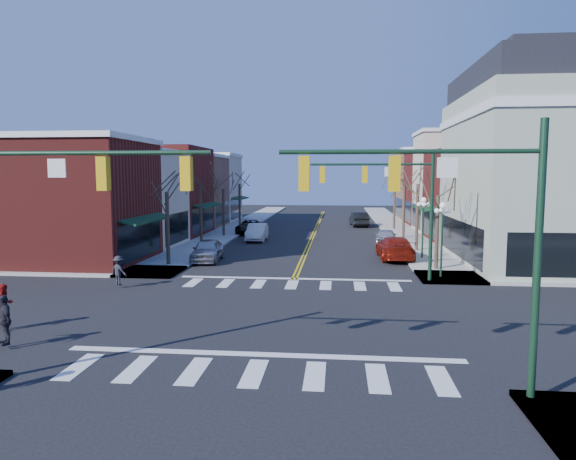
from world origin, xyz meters
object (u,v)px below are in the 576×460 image
(car_left_mid, at_px, (257,232))
(pedestrian_dark_b, at_px, (119,271))
(car_right_near, at_px, (395,248))
(car_left_near, at_px, (207,250))
(pedestrian_dark_a, at_px, (5,320))
(car_right_far, at_px, (359,219))
(victorian_corner, at_px, (556,162))
(pedestrian_red_b, at_px, (5,305))
(lamppost_corner, at_px, (442,227))
(lamppost_midblock, at_px, (423,217))
(car_right_mid, at_px, (386,237))
(car_left_far, at_px, (249,227))

(car_left_mid, relative_size, pedestrian_dark_b, 3.00)
(car_right_near, height_order, pedestrian_dark_b, pedestrian_dark_b)
(car_left_near, height_order, pedestrian_dark_a, pedestrian_dark_a)
(car_left_mid, height_order, pedestrian_dark_a, pedestrian_dark_a)
(car_right_near, relative_size, car_right_far, 1.11)
(pedestrian_dark_a, xyz_separation_m, pedestrian_dark_b, (-0.17, 9.39, -0.08))
(victorian_corner, bearing_deg, pedestrian_dark_b, -158.53)
(car_right_near, bearing_deg, victorian_corner, 174.00)
(car_left_near, distance_m, pedestrian_dark_b, 8.97)
(pedestrian_red_b, xyz_separation_m, pedestrian_dark_b, (1.16, 7.46, -0.05))
(car_left_mid, bearing_deg, pedestrian_red_b, -102.45)
(car_left_near, bearing_deg, pedestrian_dark_b, -109.51)
(lamppost_corner, xyz_separation_m, car_left_near, (-14.60, 4.66, -2.21))
(car_right_near, bearing_deg, car_left_mid, -41.31)
(lamppost_midblock, relative_size, pedestrian_dark_a, 2.56)
(victorian_corner, distance_m, car_left_near, 23.69)
(car_right_near, xyz_separation_m, car_right_mid, (-0.02, 6.70, -0.07))
(pedestrian_red_b, bearing_deg, pedestrian_dark_b, -2.61)
(car_left_mid, distance_m, pedestrian_dark_b, 20.37)
(car_right_far, bearing_deg, pedestrian_dark_a, 67.36)
(pedestrian_red_b, bearing_deg, car_left_mid, -4.53)
(car_left_mid, xyz_separation_m, pedestrian_dark_a, (-3.87, -29.36, 0.24))
(lamppost_midblock, xyz_separation_m, car_left_mid, (-13.00, 9.49, -2.21))
(car_right_near, height_order, pedestrian_dark_a, pedestrian_dark_a)
(car_left_mid, distance_m, car_right_near, 14.50)
(lamppost_corner, bearing_deg, car_left_mid, 129.10)
(lamppost_midblock, bearing_deg, car_right_mid, 104.84)
(car_right_far, bearing_deg, lamppost_corner, 91.03)
(victorian_corner, bearing_deg, car_left_mid, 154.86)
(victorian_corner, relative_size, pedestrian_dark_b, 9.31)
(victorian_corner, distance_m, car_right_near, 11.72)
(lamppost_corner, xyz_separation_m, car_left_far, (-14.60, 21.21, -2.27))
(car_right_near, xyz_separation_m, pedestrian_dark_b, (-15.22, -10.72, 0.12))
(car_right_near, xyz_separation_m, pedestrian_dark_a, (-15.05, -20.12, 0.20))
(pedestrian_dark_b, bearing_deg, pedestrian_red_b, 105.22)
(car_left_near, distance_m, car_left_mid, 11.44)
(car_right_near, bearing_deg, lamppost_corner, 103.38)
(lamppost_corner, height_order, car_right_near, lamppost_corner)
(lamppost_corner, distance_m, pedestrian_dark_a, 21.61)
(lamppost_corner, height_order, car_left_near, lamppost_corner)
(lamppost_midblock, distance_m, car_right_mid, 7.54)
(lamppost_midblock, height_order, car_right_mid, lamppost_midblock)
(pedestrian_red_b, bearing_deg, lamppost_midblock, -39.23)
(car_left_mid, bearing_deg, lamppost_midblock, -37.85)
(car_left_near, relative_size, car_right_near, 0.81)
(victorian_corner, bearing_deg, car_right_near, 175.73)
(car_left_near, bearing_deg, car_right_mid, 30.88)
(car_left_mid, xyz_separation_m, pedestrian_dark_b, (-4.04, -19.96, 0.16))
(car_left_far, bearing_deg, victorian_corner, -34.72)
(car_right_near, xyz_separation_m, pedestrian_red_b, (-16.38, -18.18, 0.16))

